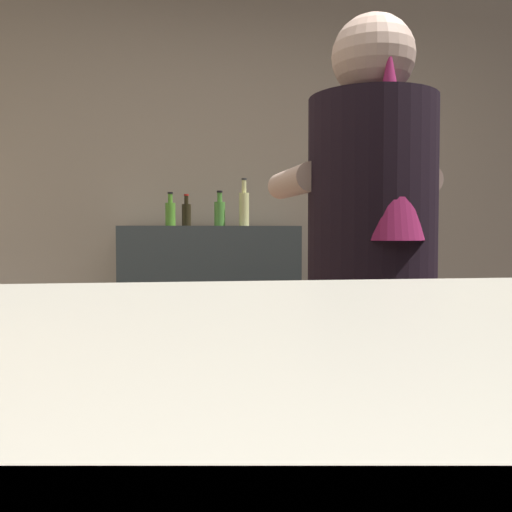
% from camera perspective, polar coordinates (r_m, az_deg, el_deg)
% --- Properties ---
extents(wall_back, '(5.20, 0.10, 2.70)m').
position_cam_1_polar(wall_back, '(3.48, -1.97, 6.09)').
color(wall_back, gray).
rests_on(wall_back, ground).
extents(prep_counter, '(2.10, 0.60, 0.90)m').
position_cam_1_polar(prep_counter, '(2.13, 12.71, -16.14)').
color(prep_counter, brown).
rests_on(prep_counter, ground).
extents(back_shelf, '(0.99, 0.36, 1.16)m').
position_cam_1_polar(back_shelf, '(3.22, -4.78, -7.34)').
color(back_shelf, '#323838').
rests_on(back_shelf, ground).
extents(bartender, '(0.44, 0.52, 1.70)m').
position_cam_1_polar(bartender, '(1.53, 11.75, -2.97)').
color(bartender, '#252635').
rests_on(bartender, ground).
extents(mixing_bowl, '(0.16, 0.16, 0.04)m').
position_cam_1_polar(mixing_bowl, '(1.91, -6.98, -3.68)').
color(mixing_bowl, slate).
rests_on(mixing_bowl, prep_counter).
extents(chefs_knife, '(0.24, 0.11, 0.01)m').
position_cam_1_polar(chefs_knife, '(2.01, 15.28, -3.94)').
color(chefs_knife, silver).
rests_on(chefs_knife, prep_counter).
extents(bottle_olive_oil, '(0.06, 0.06, 0.18)m').
position_cam_1_polar(bottle_olive_oil, '(3.10, -8.72, 4.37)').
color(bottle_olive_oil, '#4F8B2A').
rests_on(bottle_olive_oil, back_shelf).
extents(bottle_soy, '(0.05, 0.05, 0.26)m').
position_cam_1_polar(bottle_soy, '(3.11, -1.20, 4.97)').
color(bottle_soy, '#D8D687').
rests_on(bottle_soy, back_shelf).
extents(bottle_vinegar, '(0.06, 0.06, 0.20)m').
position_cam_1_polar(bottle_vinegar, '(3.12, -3.71, 4.45)').
color(bottle_vinegar, '#488534').
rests_on(bottle_vinegar, back_shelf).
extents(bottle_hot_sauce, '(0.05, 0.05, 0.18)m').
position_cam_1_polar(bottle_hot_sauce, '(3.24, -7.10, 4.29)').
color(bottle_hot_sauce, black).
rests_on(bottle_hot_sauce, back_shelf).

